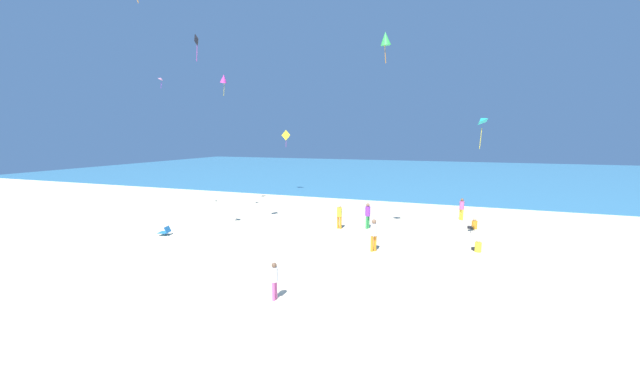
# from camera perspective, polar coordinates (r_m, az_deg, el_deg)

# --- Properties ---
(ground_plane) EXTENTS (120.00, 120.00, 0.00)m
(ground_plane) POSITION_cam_1_polar(r_m,az_deg,el_deg) (25.48, 2.82, -4.92)
(ground_plane) COLOR beige
(ocean_water) EXTENTS (120.00, 60.00, 0.05)m
(ocean_water) POSITION_cam_1_polar(r_m,az_deg,el_deg) (64.05, 13.32, 3.13)
(ocean_water) COLOR teal
(ocean_water) RESTS_ON ground_plane
(beach_chair_far_right) EXTENTS (0.76, 0.72, 0.56)m
(beach_chair_far_right) POSITION_cam_1_polar(r_m,az_deg,el_deg) (24.24, -23.29, -5.71)
(beach_chair_far_right) COLOR #2370B2
(beach_chair_far_right) RESTS_ON ground_plane
(person_0) EXTENTS (0.45, 0.45, 1.70)m
(person_0) POSITION_cam_1_polar(r_m,az_deg,el_deg) (23.95, 7.57, -3.46)
(person_0) COLOR green
(person_0) RESTS_ON ground_plane
(person_1) EXTENTS (0.49, 0.49, 1.73)m
(person_1) POSITION_cam_1_polar(r_m,az_deg,el_deg) (19.29, 8.51, -6.42)
(person_1) COLOR orange
(person_1) RESTS_ON ground_plane
(person_2) EXTENTS (0.36, 0.36, 1.63)m
(person_2) POSITION_cam_1_polar(r_m,az_deg,el_deg) (23.75, 3.08, -3.60)
(person_2) COLOR orange
(person_2) RESTS_ON ground_plane
(person_3) EXTENTS (0.55, 0.63, 0.71)m
(person_3) POSITION_cam_1_polar(r_m,az_deg,el_deg) (20.96, 23.68, -7.94)
(person_3) COLOR yellow
(person_3) RESTS_ON ground_plane
(person_4) EXTENTS (0.61, 0.38, 0.75)m
(person_4) POSITION_cam_1_polar(r_m,az_deg,el_deg) (25.89, 23.17, -4.78)
(person_4) COLOR orange
(person_4) RESTS_ON ground_plane
(person_5) EXTENTS (0.45, 0.45, 1.60)m
(person_5) POSITION_cam_1_polar(r_m,az_deg,el_deg) (28.09, 21.52, -2.31)
(person_5) COLOR yellow
(person_5) RESTS_ON ground_plane
(person_6) EXTENTS (0.29, 0.29, 1.44)m
(person_6) POSITION_cam_1_polar(r_m,az_deg,el_deg) (13.79, -7.23, -13.40)
(person_6) COLOR #D8599E
(person_6) RESTS_ON ground_plane
(kite_black) EXTENTS (0.65, 0.44, 1.79)m
(kite_black) POSITION_cam_1_polar(r_m,az_deg,el_deg) (27.85, -18.99, 21.67)
(kite_black) COLOR black
(kite_pink) EXTENTS (0.47, 0.49, 0.81)m
(kite_pink) POSITION_cam_1_polar(r_m,az_deg,el_deg) (30.59, -23.84, 16.05)
(kite_pink) COLOR pink
(kite_yellow) EXTENTS (1.10, 0.22, 1.87)m
(kite_yellow) POSITION_cam_1_polar(r_m,az_deg,el_deg) (39.30, -5.42, 8.90)
(kite_yellow) COLOR yellow
(kite_teal) EXTENTS (0.71, 0.78, 1.68)m
(kite_teal) POSITION_cam_1_polar(r_m,az_deg,el_deg) (20.85, 24.09, 10.28)
(kite_teal) COLOR #1EADAD
(kite_magenta) EXTENTS (0.84, 0.79, 1.74)m
(kite_magenta) POSITION_cam_1_polar(r_m,az_deg,el_deg) (31.94, -15.01, 16.92)
(kite_magenta) COLOR #DB3DA8
(kite_green) EXTENTS (0.77, 0.81, 1.63)m
(kite_green) POSITION_cam_1_polar(r_m,az_deg,el_deg) (21.19, 10.34, 22.77)
(kite_green) COLOR green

